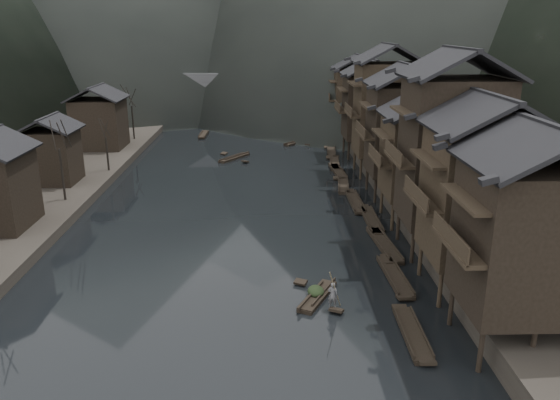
{
  "coord_description": "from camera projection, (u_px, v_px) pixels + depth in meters",
  "views": [
    {
      "loc": [
        2.98,
        -35.01,
        17.64
      ],
      "look_at": [
        4.18,
        11.97,
        2.5
      ],
      "focal_mm": 35.0,
      "sensor_mm": 36.0,
      "label": 1
    }
  ],
  "objects": [
    {
      "name": "right_bank",
      "position": [
        492.0,
        149.0,
        77.28
      ],
      "size": [
        40.0,
        200.0,
        1.8
      ],
      "primitive_type": "cube",
      "color": "#2D2823",
      "rests_on": "ground"
    },
    {
      "name": "moored_sampans",
      "position": [
        356.0,
        203.0,
        56.06
      ],
      "size": [
        2.79,
        55.19,
        0.47
      ],
      "color": "black",
      "rests_on": "water"
    },
    {
      "name": "bare_trees",
      "position": [
        57.0,
        148.0,
        51.97
      ],
      "size": [
        3.71,
        62.59,
        7.41
      ],
      "color": "black",
      "rests_on": "left_bank"
    },
    {
      "name": "cargo_heap",
      "position": [
        316.0,
        286.0,
        36.84
      ],
      "size": [
        1.13,
        1.48,
        0.68
      ],
      "primitive_type": "ellipsoid",
      "color": "black",
      "rests_on": "hero_sampan"
    },
    {
      "name": "bamboo_pole",
      "position": [
        337.0,
        254.0,
        34.16
      ],
      "size": [
        1.16,
        1.65,
        3.55
      ],
      "primitive_type": "cylinder",
      "rotation": [
        0.5,
        0.0,
        -0.6
      ],
      "color": "#8C7A51",
      "rests_on": "boatman"
    },
    {
      "name": "midriver_boats",
      "position": [
        244.0,
        144.0,
        83.53
      ],
      "size": [
        18.0,
        22.58,
        0.45
      ],
      "color": "black",
      "rests_on": "water"
    },
    {
      "name": "hero_sampan",
      "position": [
        318.0,
        296.0,
        36.81
      ],
      "size": [
        3.1,
        4.97,
        0.44
      ],
      "color": "black",
      "rests_on": "water"
    },
    {
      "name": "stilt_houses",
      "position": [
        409.0,
        117.0,
        54.59
      ],
      "size": [
        9.0,
        67.6,
        16.28
      ],
      "color": "black",
      "rests_on": "ground"
    },
    {
      "name": "left_houses",
      "position": [
        36.0,
        148.0,
        55.56
      ],
      "size": [
        8.1,
        53.2,
        8.73
      ],
      "color": "black",
      "rests_on": "left_bank"
    },
    {
      "name": "boatman",
      "position": [
        333.0,
        292.0,
        34.97
      ],
      "size": [
        0.73,
        0.58,
        1.76
      ],
      "primitive_type": "imported",
      "rotation": [
        0.0,
        0.0,
        2.87
      ],
      "color": "slate",
      "rests_on": "hero_sampan"
    },
    {
      "name": "water",
      "position": [
        225.0,
        286.0,
        38.65
      ],
      "size": [
        300.0,
        300.0,
        0.0
      ],
      "primitive_type": "plane",
      "color": "black",
      "rests_on": "ground"
    },
    {
      "name": "stone_bridge",
      "position": [
        251.0,
        93.0,
        105.59
      ],
      "size": [
        40.0,
        6.0,
        9.0
      ],
      "color": "#4C4C4F",
      "rests_on": "ground"
    }
  ]
}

